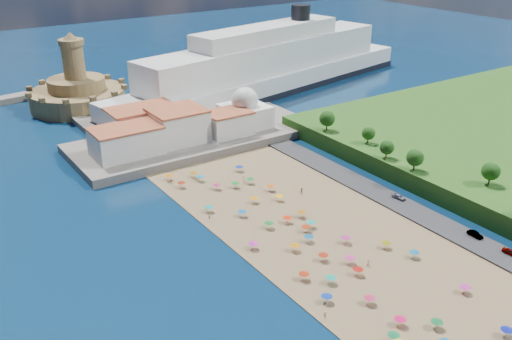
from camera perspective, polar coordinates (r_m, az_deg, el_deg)
ground at (r=149.26m, az=4.12°, el=-6.39°), size 700.00×700.00×0.00m
terrace at (r=209.24m, az=-6.01°, el=3.16°), size 90.00×36.00×3.00m
jetty at (r=231.72m, az=-14.97°, el=4.47°), size 18.00×70.00×2.40m
waterfront_buildings at (r=202.26m, az=-9.43°, el=4.15°), size 57.00×29.00×11.00m
domed_building at (r=214.65m, az=-1.12°, el=5.95°), size 16.00×16.00×15.00m
fortress at (r=257.54m, az=-17.42°, el=7.39°), size 40.00×40.00×32.40m
cruise_ship at (r=269.21m, az=1.13°, el=10.15°), size 173.61×57.96×37.60m
beach_parasols at (r=141.68m, az=5.69°, el=-7.24°), size 33.28×116.74×2.20m
beachgoers at (r=154.34m, az=2.36°, el=-4.78°), size 33.09×98.38×1.86m
parked_cars at (r=159.06m, az=19.40°, el=-5.22°), size 2.35×40.13×1.38m
hillside_trees at (r=174.03m, az=17.70°, el=0.67°), size 15.46×105.74×7.12m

